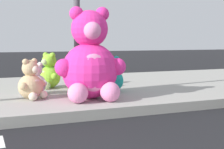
# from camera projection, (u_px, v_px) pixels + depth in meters

# --- Properties ---
(sidewalk) EXTENTS (28.00, 4.40, 0.15)m
(sidewalk) POSITION_uv_depth(u_px,v_px,m) (14.00, 94.00, 6.13)
(sidewalk) COLOR #9E9B93
(sidewalk) RESTS_ON ground_plane
(plush_pink_large) EXTENTS (1.12, 1.01, 1.46)m
(plush_pink_large) POSITION_uv_depth(u_px,v_px,m) (90.00, 62.00, 5.17)
(plush_pink_large) COLOR #F22D93
(plush_pink_large) RESTS_ON sidewalk
(plush_yellow) EXTENTS (0.34, 0.34, 0.48)m
(plush_yellow) POSITION_uv_depth(u_px,v_px,m) (87.00, 79.00, 6.32)
(plush_yellow) COLOR yellow
(plush_yellow) RESTS_ON sidewalk
(plush_lime) EXTENTS (0.50, 0.48, 0.70)m
(plush_lime) POSITION_uv_depth(u_px,v_px,m) (49.00, 74.00, 6.39)
(plush_lime) COLOR #8CD133
(plush_lime) RESTS_ON sidewalk
(plush_tan) EXTENTS (0.45, 0.47, 0.65)m
(plush_tan) POSITION_uv_depth(u_px,v_px,m) (31.00, 83.00, 5.18)
(plush_tan) COLOR tan
(plush_tan) RESTS_ON sidewalk
(plush_red) EXTENTS (0.45, 0.45, 0.63)m
(plush_red) POSITION_uv_depth(u_px,v_px,m) (84.00, 73.00, 6.79)
(plush_red) COLOR red
(plush_red) RESTS_ON sidewalk
(plush_teal) EXTENTS (0.48, 0.46, 0.65)m
(plush_teal) POSITION_uv_depth(u_px,v_px,m) (112.00, 77.00, 5.98)
(plush_teal) COLOR teal
(plush_teal) RESTS_ON sidewalk
(plush_white) EXTENTS (0.39, 0.40, 0.56)m
(plush_white) POSITION_uv_depth(u_px,v_px,m) (36.00, 81.00, 5.66)
(plush_white) COLOR white
(plush_white) RESTS_ON sidewalk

